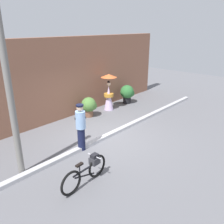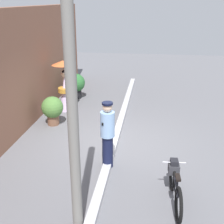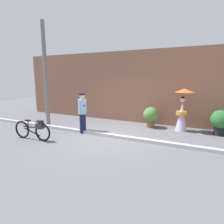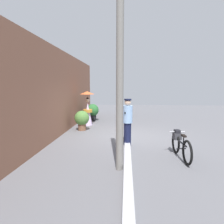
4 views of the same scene
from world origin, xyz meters
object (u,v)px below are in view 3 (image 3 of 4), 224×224
at_px(person_with_parasol, 182,110).
at_px(person_officer, 83,112).
at_px(potted_plant_small, 151,116).
at_px(utility_pole, 45,76).
at_px(bicycle_near_officer, 34,129).
at_px(potted_plant_by_door, 221,121).

bearing_deg(person_with_parasol, person_officer, -149.85).
bearing_deg(potted_plant_small, person_officer, -137.54).
relative_size(person_officer, utility_pole, 0.35).
height_order(bicycle_near_officer, utility_pole, utility_pole).
bearing_deg(utility_pole, potted_plant_small, 23.44).
height_order(person_with_parasol, potted_plant_by_door, person_with_parasol).
xyz_separation_m(person_with_parasol, potted_plant_by_door, (1.49, -0.04, -0.34)).
bearing_deg(person_with_parasol, utility_pole, -161.60).
relative_size(potted_plant_by_door, potted_plant_small, 1.08).
distance_m(bicycle_near_officer, person_with_parasol, 6.13).
bearing_deg(utility_pole, bicycle_near_officer, -60.59).
height_order(bicycle_near_officer, person_with_parasol, person_with_parasol).
distance_m(person_with_parasol, potted_plant_by_door, 1.53).
distance_m(bicycle_near_officer, potted_plant_by_door, 7.33).
bearing_deg(potted_plant_small, utility_pole, -156.56).
relative_size(potted_plant_small, utility_pole, 0.20).
relative_size(person_with_parasol, utility_pole, 0.38).
bearing_deg(person_with_parasol, potted_plant_by_door, -1.42).
height_order(bicycle_near_officer, potted_plant_by_door, potted_plant_by_door).
xyz_separation_m(person_with_parasol, utility_pole, (-5.84, -1.94, 1.47)).
distance_m(bicycle_near_officer, person_officer, 1.99).
height_order(potted_plant_by_door, utility_pole, utility_pole).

